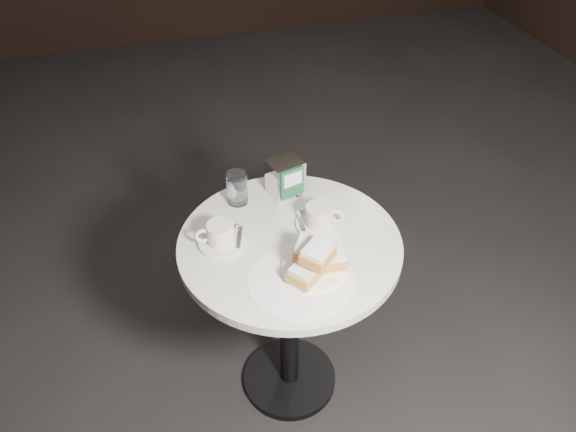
# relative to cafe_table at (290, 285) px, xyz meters

# --- Properties ---
(ground) EXTENTS (7.00, 7.00, 0.00)m
(ground) POSITION_rel_cafe_table_xyz_m (0.00, 0.00, -0.55)
(ground) COLOR black
(ground) RESTS_ON ground
(cafe_table) EXTENTS (0.70, 0.70, 0.74)m
(cafe_table) POSITION_rel_cafe_table_xyz_m (0.00, 0.00, 0.00)
(cafe_table) COLOR black
(cafe_table) RESTS_ON ground
(sugar_spill) EXTENTS (0.39, 0.39, 0.00)m
(sugar_spill) POSITION_rel_cafe_table_xyz_m (-0.02, -0.17, 0.20)
(sugar_spill) COLOR white
(sugar_spill) RESTS_ON cafe_table
(beignet_plate) EXTENTS (0.23, 0.23, 0.12)m
(beignet_plate) POSITION_rel_cafe_table_xyz_m (0.03, -0.15, 0.24)
(beignet_plate) COLOR white
(beignet_plate) RESTS_ON cafe_table
(coffee_cup_left) EXTENTS (0.16, 0.15, 0.08)m
(coffee_cup_left) POSITION_rel_cafe_table_xyz_m (-0.21, 0.05, 0.23)
(coffee_cup_left) COLOR silver
(coffee_cup_left) RESTS_ON cafe_table
(coffee_cup_right) EXTENTS (0.19, 0.19, 0.08)m
(coffee_cup_right) POSITION_rel_cafe_table_xyz_m (0.11, 0.04, 0.23)
(coffee_cup_right) COLOR silver
(coffee_cup_right) RESTS_ON cafe_table
(water_glass_left) EXTENTS (0.08, 0.08, 0.11)m
(water_glass_left) POSITION_rel_cafe_table_xyz_m (-0.11, 0.24, 0.25)
(water_glass_left) COLOR white
(water_glass_left) RESTS_ON cafe_table
(water_glass_right) EXTENTS (0.08, 0.08, 0.12)m
(water_glass_right) POSITION_rel_cafe_table_xyz_m (0.09, 0.24, 0.25)
(water_glass_right) COLOR white
(water_glass_right) RESTS_ON cafe_table
(napkin_dispenser) EXTENTS (0.13, 0.11, 0.13)m
(napkin_dispenser) POSITION_rel_cafe_table_xyz_m (0.06, 0.24, 0.26)
(napkin_dispenser) COLOR silver
(napkin_dispenser) RESTS_ON cafe_table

